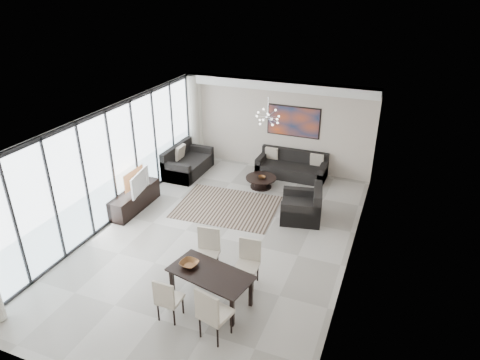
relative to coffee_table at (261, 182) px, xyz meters
The scene contains 20 objects.
room_shell 3.26m from the coffee_table, 81.00° to the right, with size 6.00×9.00×2.90m.
window_wall 4.31m from the coffee_table, 133.90° to the right, with size 0.37×8.95×2.90m.
soffit 2.92m from the coffee_table, 89.70° to the left, with size 5.98×0.40×0.26m, color white.
painting 2.17m from the coffee_table, 71.44° to the left, with size 1.68×0.04×0.98m, color #CB4B1C.
chandelier 2.24m from the coffee_table, 56.28° to the right, with size 0.66×0.66×0.71m.
rug 1.57m from the coffee_table, 107.05° to the right, with size 2.67×2.05×0.01m, color black.
coffee_table is the anchor object (origin of this frame).
bowl_coffee 0.19m from the coffee_table, 49.06° to the right, with size 0.22×0.22×0.07m, color brown.
sofa_main 1.28m from the coffee_table, 59.95° to the left, with size 2.15×0.88×0.78m.
loveseat 2.55m from the coffee_table, behind, with size 1.00×1.78×0.89m.
armchair 2.07m from the coffee_table, 39.16° to the right, with size 1.20×1.24×0.89m.
side_table 2.70m from the coffee_table, 168.24° to the right, with size 0.37×0.37×0.51m.
tv_console 3.71m from the coffee_table, 137.91° to the right, with size 0.50×1.78×0.56m, color black.
television 3.67m from the coffee_table, 135.84° to the right, with size 0.99×0.13×0.57m, color gray.
dining_table 5.09m from the coffee_table, 81.81° to the right, with size 1.74×1.12×0.67m.
dining_chair_sw 5.80m from the coffee_table, 87.85° to the right, with size 0.42×0.42×0.92m.
dining_chair_se 6.02m from the coffee_table, 78.93° to the right, with size 0.60×0.60×1.08m.
dining_chair_nw 4.26m from the coffee_table, 86.15° to the right, with size 0.54×0.54×1.04m.
dining_chair_ne 4.39m from the coffee_table, 74.21° to the right, with size 0.48×0.48×0.99m.
bowl_dining 5.01m from the coffee_table, 87.16° to the right, with size 0.35×0.35×0.09m, color brown.
Camera 1 is at (3.64, -7.90, 5.78)m, focal length 32.00 mm.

